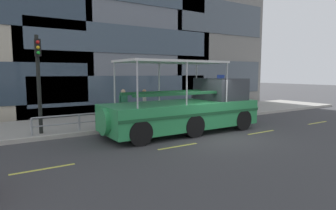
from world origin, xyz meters
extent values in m
plane|color=#3D3D3F|center=(0.00, 0.00, 0.00)|extent=(120.00, 120.00, 0.00)
cube|color=#99968E|center=(0.00, 5.60, 0.09)|extent=(32.00, 4.80, 0.18)
cube|color=#B2ADA3|center=(0.00, 3.11, 0.09)|extent=(32.00, 0.18, 0.18)
cube|color=#DBD64C|center=(-7.20, -0.76, 0.00)|extent=(1.80, 0.12, 0.01)
cube|color=#DBD64C|center=(-2.40, -0.76, 0.00)|extent=(1.80, 0.12, 0.01)
cube|color=#DBD64C|center=(2.40, -0.76, 0.00)|extent=(1.80, 0.12, 0.01)
cube|color=#DBD64C|center=(7.20, -0.76, 0.00)|extent=(1.80, 0.12, 0.01)
cube|color=#3D4C5B|center=(-0.11, 8.37, 1.69)|extent=(13.01, 0.06, 1.86)
cube|color=#3D4C5B|center=(-0.11, 8.37, 5.07)|extent=(13.01, 0.06, 1.86)
cube|color=#4C5660|center=(8.62, 8.37, 2.47)|extent=(8.76, 0.06, 2.72)
cube|color=#4C5660|center=(8.62, 8.37, 7.42)|extent=(8.76, 0.06, 2.72)
cylinder|color=gray|center=(-1.03, 3.45, 0.92)|extent=(11.90, 0.07, 0.07)
cylinder|color=gray|center=(-1.03, 3.45, 0.55)|extent=(11.90, 0.06, 0.06)
cylinder|color=gray|center=(-6.98, 3.45, 0.55)|extent=(0.09, 0.09, 0.74)
cylinder|color=gray|center=(-5.00, 3.45, 0.55)|extent=(0.09, 0.09, 0.74)
cylinder|color=gray|center=(-3.01, 3.45, 0.55)|extent=(0.09, 0.09, 0.74)
cylinder|color=gray|center=(-1.03, 3.45, 0.55)|extent=(0.09, 0.09, 0.74)
cylinder|color=gray|center=(0.95, 3.45, 0.55)|extent=(0.09, 0.09, 0.74)
cylinder|color=gray|center=(2.93, 3.45, 0.55)|extent=(0.09, 0.09, 0.74)
cylinder|color=gray|center=(4.92, 3.45, 0.55)|extent=(0.09, 0.09, 0.74)
cylinder|color=black|center=(-6.58, 3.75, 2.30)|extent=(0.16, 0.16, 4.23)
cube|color=black|center=(-6.58, 3.55, 3.86)|extent=(0.24, 0.20, 0.72)
sphere|color=red|center=(-6.58, 3.44, 4.08)|extent=(0.14, 0.14, 0.14)
sphere|color=gold|center=(-6.58, 3.44, 3.86)|extent=(0.14, 0.14, 0.14)
sphere|color=green|center=(-6.58, 3.44, 3.64)|extent=(0.14, 0.14, 0.14)
cylinder|color=#4C4F54|center=(4.03, 3.87, 1.42)|extent=(0.08, 0.08, 2.49)
cube|color=navy|center=(4.03, 3.82, 2.32)|extent=(0.60, 0.04, 0.76)
cube|color=white|center=(4.03, 3.80, 2.32)|extent=(0.24, 0.01, 0.36)
cube|color=#2D9351|center=(-0.76, 1.31, 0.86)|extent=(7.52, 2.60, 1.17)
cone|color=#2D9351|center=(3.84, 1.31, 0.86)|extent=(1.69, 1.12, 1.12)
cylinder|color=#2D9351|center=(-4.52, 1.31, 0.86)|extent=(0.38, 1.12, 1.12)
cube|color=#19512C|center=(-0.76, -0.01, 1.01)|extent=(7.52, 0.04, 0.12)
sphere|color=white|center=(4.27, 1.31, 0.91)|extent=(0.22, 0.22, 0.22)
cube|color=#33383D|center=(1.68, 1.31, 1.99)|extent=(1.88, 2.18, 1.09)
cube|color=silver|center=(-1.32, 1.31, 3.31)|extent=(4.89, 2.39, 0.10)
cylinder|color=#B2B2B7|center=(1.00, 2.45, 2.36)|extent=(0.07, 0.07, 1.81)
cylinder|color=#B2B2B7|center=(1.00, 0.17, 2.36)|extent=(0.07, 0.07, 1.81)
cylinder|color=#B2B2B7|center=(-1.32, 2.45, 2.36)|extent=(0.07, 0.07, 1.81)
cylinder|color=#B2B2B7|center=(-1.32, 0.17, 2.36)|extent=(0.07, 0.07, 1.81)
cylinder|color=#B2B2B7|center=(-3.65, 2.45, 2.36)|extent=(0.07, 0.07, 1.81)
cylinder|color=#B2B2B7|center=(-3.65, 0.17, 2.36)|extent=(0.07, 0.07, 1.81)
cube|color=#19512C|center=(-1.32, 1.93, 1.90)|extent=(4.50, 0.28, 0.12)
cube|color=#19512C|center=(-1.32, 0.69, 1.90)|extent=(4.50, 0.28, 0.12)
cylinder|color=black|center=(2.06, 2.50, 0.50)|extent=(1.00, 0.28, 1.00)
cylinder|color=black|center=(2.06, 0.12, 0.50)|extent=(1.00, 0.28, 1.00)
cylinder|color=black|center=(-0.95, 2.50, 0.50)|extent=(1.00, 0.28, 1.00)
cylinder|color=black|center=(-0.95, 0.12, 0.50)|extent=(1.00, 0.28, 1.00)
cylinder|color=black|center=(-3.58, 2.50, 0.50)|extent=(1.00, 0.28, 1.00)
cylinder|color=black|center=(-3.58, 0.12, 0.50)|extent=(1.00, 0.28, 1.00)
cylinder|color=#1E2338|center=(2.16, 4.23, 0.55)|extent=(0.09, 0.09, 0.75)
cylinder|color=#1E2338|center=(2.30, 4.27, 0.55)|extent=(0.09, 0.09, 0.75)
cube|color=#38383D|center=(2.23, 4.25, 1.19)|extent=(0.32, 0.24, 0.53)
cylinder|color=#38383D|center=(2.05, 4.19, 1.17)|extent=(0.07, 0.07, 0.48)
cylinder|color=#38383D|center=(2.40, 4.31, 1.17)|extent=(0.07, 0.07, 0.48)
sphere|color=tan|center=(2.23, 4.25, 1.58)|extent=(0.21, 0.21, 0.21)
cylinder|color=#1E2338|center=(-0.90, 4.81, 0.60)|extent=(0.11, 0.11, 0.85)
cylinder|color=#1E2338|center=(-0.83, 4.96, 0.60)|extent=(0.11, 0.11, 0.85)
cube|color=#B7B2A8|center=(-0.86, 4.88, 1.33)|extent=(0.30, 0.37, 0.60)
cylinder|color=#B7B2A8|center=(-0.95, 4.69, 1.30)|extent=(0.07, 0.07, 0.54)
cylinder|color=#B7B2A8|center=(-0.78, 5.08, 1.30)|extent=(0.07, 0.07, 0.54)
sphere|color=#936B4C|center=(-0.86, 4.88, 1.77)|extent=(0.23, 0.23, 0.23)
cylinder|color=#47423D|center=(-2.35, 4.68, 0.62)|extent=(0.11, 0.11, 0.87)
cylinder|color=#47423D|center=(-2.18, 4.68, 0.62)|extent=(0.11, 0.11, 0.87)
cube|color=#236B47|center=(-2.26, 4.68, 1.36)|extent=(0.33, 0.19, 0.62)
cylinder|color=#236B47|center=(-2.48, 4.68, 1.33)|extent=(0.08, 0.08, 0.56)
cylinder|color=#236B47|center=(-2.05, 4.68, 1.33)|extent=(0.08, 0.08, 0.56)
sphere|color=tan|center=(-2.26, 4.68, 1.81)|extent=(0.24, 0.24, 0.24)
camera|label=1|loc=(-8.43, -9.48, 2.80)|focal=30.18mm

